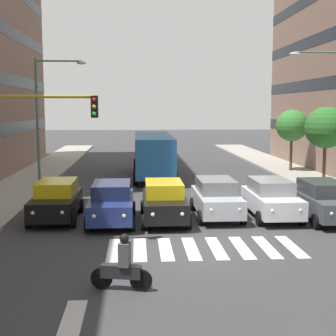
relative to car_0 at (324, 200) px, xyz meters
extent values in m
plane|color=#38383A|center=(5.83, 3.86, -0.89)|extent=(180.00, 180.00, 0.00)
cube|color=silver|center=(2.68, 3.86, -0.88)|extent=(0.45, 2.80, 0.01)
cube|color=silver|center=(3.58, 3.86, -0.88)|extent=(0.45, 2.80, 0.01)
cube|color=silver|center=(4.48, 3.86, -0.88)|extent=(0.45, 2.80, 0.01)
cube|color=silver|center=(5.38, 3.86, -0.88)|extent=(0.45, 2.80, 0.01)
cube|color=silver|center=(6.28, 3.86, -0.88)|extent=(0.45, 2.80, 0.01)
cube|color=silver|center=(7.18, 3.86, -0.88)|extent=(0.45, 2.80, 0.01)
cube|color=silver|center=(8.08, 3.86, -0.88)|extent=(0.45, 2.80, 0.01)
cube|color=silver|center=(8.98, 3.86, -0.88)|extent=(0.45, 2.80, 0.01)
cube|color=silver|center=(9.71, 9.36, -0.88)|extent=(0.50, 2.20, 0.01)
cube|color=#474C51|center=(0.00, 0.05, -0.17)|extent=(1.80, 4.40, 0.80)
cube|color=#343639|center=(0.00, -0.15, 0.53)|extent=(1.58, 2.46, 0.60)
cylinder|color=black|center=(0.90, 1.50, -0.57)|extent=(0.22, 0.64, 0.64)
cylinder|color=black|center=(-0.90, -1.40, -0.57)|extent=(0.22, 0.64, 0.64)
cylinder|color=black|center=(0.90, -1.40, -0.57)|extent=(0.22, 0.64, 0.64)
sphere|color=white|center=(0.58, 2.20, -0.09)|extent=(0.18, 0.18, 0.18)
cube|color=silver|center=(2.16, -0.63, -0.17)|extent=(1.80, 4.40, 0.80)
cube|color=gray|center=(2.16, -0.83, 0.53)|extent=(1.58, 2.46, 0.60)
cylinder|color=black|center=(1.26, 0.83, -0.57)|extent=(0.22, 0.64, 0.64)
cylinder|color=black|center=(3.06, 0.83, -0.57)|extent=(0.22, 0.64, 0.64)
cylinder|color=black|center=(1.26, -2.08, -0.57)|extent=(0.22, 0.64, 0.64)
cylinder|color=black|center=(3.06, -2.08, -0.57)|extent=(0.22, 0.64, 0.64)
sphere|color=white|center=(1.58, 1.52, -0.09)|extent=(0.18, 0.18, 0.18)
sphere|color=white|center=(2.73, 1.52, -0.09)|extent=(0.18, 0.18, 0.18)
cube|color=#B2B7BC|center=(4.59, -0.92, -0.17)|extent=(1.80, 4.40, 0.80)
cube|color=slate|center=(4.59, -1.12, 0.53)|extent=(1.58, 2.46, 0.60)
cylinder|color=black|center=(3.69, 0.53, -0.57)|extent=(0.22, 0.64, 0.64)
cylinder|color=black|center=(5.49, 0.53, -0.57)|extent=(0.22, 0.64, 0.64)
cylinder|color=black|center=(3.69, -2.37, -0.57)|extent=(0.22, 0.64, 0.64)
cylinder|color=black|center=(5.49, -2.37, -0.57)|extent=(0.22, 0.64, 0.64)
sphere|color=white|center=(4.01, 1.23, -0.09)|extent=(0.18, 0.18, 0.18)
sphere|color=white|center=(5.17, 1.23, -0.09)|extent=(0.18, 0.18, 0.18)
cube|color=black|center=(6.99, -0.28, -0.17)|extent=(1.80, 4.40, 0.80)
cube|color=yellow|center=(6.99, -0.48, 0.53)|extent=(1.58, 2.46, 0.60)
cylinder|color=black|center=(6.09, 1.17, -0.57)|extent=(0.22, 0.64, 0.64)
cylinder|color=black|center=(7.89, 1.17, -0.57)|extent=(0.22, 0.64, 0.64)
cylinder|color=black|center=(6.09, -1.73, -0.57)|extent=(0.22, 0.64, 0.64)
cylinder|color=black|center=(7.89, -1.73, -0.57)|extent=(0.22, 0.64, 0.64)
sphere|color=white|center=(6.41, 1.87, -0.09)|extent=(0.18, 0.18, 0.18)
sphere|color=white|center=(7.56, 1.87, -0.09)|extent=(0.18, 0.18, 0.18)
cube|color=navy|center=(9.25, -0.13, -0.17)|extent=(1.80, 4.40, 0.80)
cube|color=#1D2547|center=(9.25, -0.33, 0.53)|extent=(1.58, 2.46, 0.60)
cylinder|color=black|center=(8.35, 1.33, -0.57)|extent=(0.22, 0.64, 0.64)
cylinder|color=black|center=(10.15, 1.33, -0.57)|extent=(0.22, 0.64, 0.64)
cylinder|color=black|center=(8.35, -1.58, -0.57)|extent=(0.22, 0.64, 0.64)
cylinder|color=black|center=(10.15, -1.58, -0.57)|extent=(0.22, 0.64, 0.64)
sphere|color=white|center=(8.67, 2.02, -0.09)|extent=(0.18, 0.18, 0.18)
sphere|color=white|center=(9.82, 2.02, -0.09)|extent=(0.18, 0.18, 0.18)
cube|color=black|center=(11.70, -0.87, -0.17)|extent=(1.80, 4.40, 0.80)
cube|color=yellow|center=(11.70, -1.07, 0.53)|extent=(1.58, 2.46, 0.60)
cylinder|color=black|center=(10.80, 0.58, -0.57)|extent=(0.22, 0.64, 0.64)
cylinder|color=black|center=(12.60, 0.58, -0.57)|extent=(0.22, 0.64, 0.64)
cylinder|color=black|center=(10.80, -2.32, -0.57)|extent=(0.22, 0.64, 0.64)
cylinder|color=black|center=(12.60, -2.32, -0.57)|extent=(0.22, 0.64, 0.64)
sphere|color=white|center=(11.12, 1.28, -0.09)|extent=(0.18, 0.18, 0.18)
sphere|color=white|center=(12.28, 1.28, -0.09)|extent=(0.18, 0.18, 0.18)
cube|color=#286BAD|center=(6.99, -13.75, 0.86)|extent=(2.50, 10.50, 2.50)
cube|color=black|center=(6.99, -13.75, 1.41)|extent=(2.52, 9.87, 0.80)
cylinder|color=black|center=(5.74, -10.07, -0.39)|extent=(0.28, 1.00, 1.00)
cylinder|color=black|center=(8.24, -10.07, -0.39)|extent=(0.28, 1.00, 1.00)
cylinder|color=black|center=(5.74, -16.90, -0.39)|extent=(0.28, 1.00, 1.00)
cylinder|color=black|center=(8.24, -16.90, -0.39)|extent=(0.28, 1.00, 1.00)
cylinder|color=black|center=(9.16, 7.49, -0.59)|extent=(0.61, 0.23, 0.60)
cylinder|color=black|center=(8.08, 7.72, -0.59)|extent=(0.61, 0.23, 0.60)
cube|color=#232328|center=(8.62, 7.61, -0.37)|extent=(1.13, 0.47, 0.36)
cube|color=#4C4C51|center=(8.52, 7.63, 0.11)|extent=(0.35, 0.41, 0.64)
sphere|color=black|center=(8.52, 7.63, 0.55)|extent=(0.26, 0.26, 0.26)
cylinder|color=#AD991E|center=(11.40, 3.29, 4.41)|extent=(3.58, 0.12, 0.12)
cube|color=black|center=(9.61, 3.29, 4.06)|extent=(0.24, 0.28, 0.76)
sphere|color=red|center=(9.61, 3.44, 4.30)|extent=(0.14, 0.14, 0.14)
sphere|color=orange|center=(9.61, 3.44, 4.06)|extent=(0.14, 0.14, 0.14)
sphere|color=green|center=(9.61, 3.44, 3.82)|extent=(0.14, 0.14, 0.14)
cylinder|color=#4C6B56|center=(-1.04, -3.16, 6.70)|extent=(2.99, 0.10, 0.10)
ellipsoid|color=#B7BCC1|center=(0.46, -3.16, 6.60)|extent=(0.56, 0.28, 0.20)
cylinder|color=#4C6B56|center=(14.19, -9.84, 3.12)|extent=(0.16, 0.16, 7.71)
cylinder|color=#4C6B56|center=(12.82, -9.84, 6.82)|extent=(2.73, 0.10, 0.10)
ellipsoid|color=#B7BCC1|center=(11.45, -9.84, 6.72)|extent=(0.56, 0.28, 0.20)
cylinder|color=#513823|center=(-3.37, -8.52, 0.66)|extent=(0.20, 0.20, 2.79)
sphere|color=#2D6B28|center=(-3.37, -8.52, 2.82)|extent=(2.54, 2.54, 2.54)
cylinder|color=#513823|center=(-3.60, -15.65, 0.61)|extent=(0.20, 0.20, 2.69)
sphere|color=#387F33|center=(-3.60, -15.65, 2.67)|extent=(2.39, 2.39, 2.39)
camera|label=1|loc=(8.19, 20.27, 4.05)|focal=51.69mm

